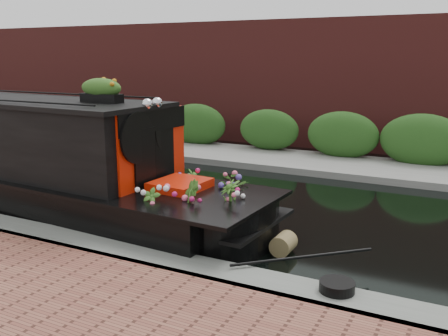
% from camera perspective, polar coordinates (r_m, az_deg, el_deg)
% --- Properties ---
extents(ground, '(80.00, 80.00, 0.00)m').
position_cam_1_polar(ground, '(10.57, -6.42, -3.15)').
color(ground, black).
rests_on(ground, ground).
extents(near_bank_coping, '(40.00, 0.60, 0.50)m').
position_cam_1_polar(near_bank_coping, '(8.18, -19.46, -8.62)').
color(near_bank_coping, slate).
rests_on(near_bank_coping, ground).
extents(far_bank_path, '(40.00, 2.40, 0.34)m').
position_cam_1_polar(far_bank_path, '(14.15, 3.04, 0.97)').
color(far_bank_path, gray).
rests_on(far_bank_path, ground).
extents(far_hedge, '(40.00, 1.10, 2.80)m').
position_cam_1_polar(far_hedge, '(14.96, 4.46, 1.59)').
color(far_hedge, '#244D19').
rests_on(far_hedge, ground).
extents(far_brick_wall, '(40.00, 1.00, 8.00)m').
position_cam_1_polar(far_brick_wall, '(16.88, 7.25, 2.80)').
color(far_brick_wall, maroon).
rests_on(far_brick_wall, ground).
extents(rope_fender, '(0.31, 0.39, 0.31)m').
position_cam_1_polar(rope_fender, '(7.51, 6.82, -8.61)').
color(rope_fender, olive).
rests_on(rope_fender, ground).
extents(coiled_mooring_rope, '(0.40, 0.40, 0.12)m').
position_cam_1_polar(coiled_mooring_rope, '(5.97, 12.78, -13.07)').
color(coiled_mooring_rope, black).
rests_on(coiled_mooring_rope, near_bank_coping).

